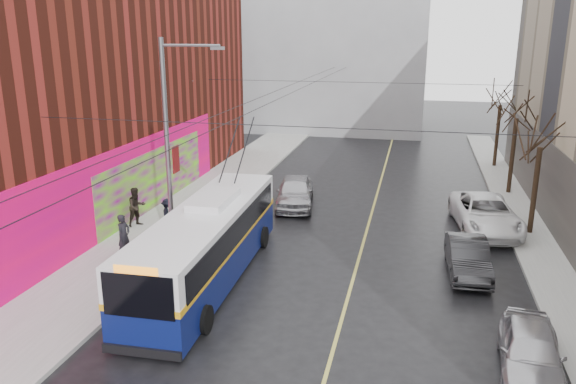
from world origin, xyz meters
name	(u,v)px	position (x,y,z in m)	size (l,w,h in m)	color
sidewalk_left	(158,234)	(-8.00, 12.00, 0.07)	(4.00, 60.00, 0.15)	gray
sidewalk_right	(547,267)	(9.00, 12.00, 0.07)	(2.00, 60.00, 0.15)	gray
lane_line	(365,237)	(1.50, 14.00, 0.00)	(0.12, 50.00, 0.01)	#BFB74C
building_left	(19,78)	(-15.99, 13.99, 6.99)	(12.11, 36.00, 14.00)	#501910
building_far	(322,34)	(-6.00, 44.99, 9.02)	(20.50, 12.10, 18.00)	gray
streetlight_pole	(171,143)	(-6.14, 10.00, 4.85)	(2.65, 0.60, 9.00)	slate
catenary_wires	(284,98)	(-2.54, 14.77, 6.25)	(18.00, 60.00, 0.22)	black
tree_near	(542,130)	(9.00, 16.00, 4.98)	(3.20, 3.20, 6.40)	black
tree_mid	(518,105)	(9.00, 23.00, 5.25)	(3.20, 3.20, 6.68)	black
tree_far	(501,94)	(9.00, 30.00, 5.14)	(3.20, 3.20, 6.57)	black
pigeons_flying	(247,80)	(-3.02, 10.58, 7.40)	(4.20, 1.87, 1.38)	slate
trolleybus	(207,243)	(-3.92, 7.91, 1.52)	(2.92, 11.65, 5.48)	#091249
parked_car_a	(531,351)	(7.00, 4.16, 0.70)	(1.65, 4.10, 1.40)	silver
parked_car_b	(468,257)	(5.80, 10.80, 0.69)	(1.46, 4.19, 1.38)	#29292C
parked_car_c	(485,213)	(7.00, 16.32, 0.81)	(2.70, 5.85, 1.63)	white
following_car	(295,192)	(-2.71, 17.91, 0.82)	(1.94, 4.82, 1.64)	#A7A7AB
pedestrian_a	(124,236)	(-8.01, 9.00, 1.07)	(0.67, 0.44, 1.84)	black
pedestrian_b	(137,207)	(-9.36, 12.69, 1.10)	(0.92, 0.72, 1.90)	black
pedestrian_c	(168,214)	(-7.66, 12.48, 0.91)	(0.98, 0.57, 1.52)	black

